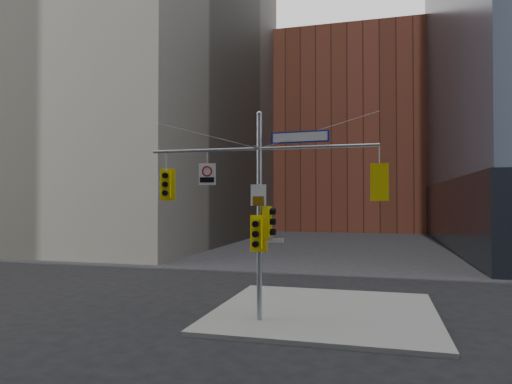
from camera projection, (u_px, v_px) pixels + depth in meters
The scene contains 13 objects.
ground at pixel (242, 342), 13.61m from camera, with size 160.00×160.00×0.00m, color black.
sidewalk_corner at pixel (325, 312), 16.95m from camera, with size 8.00×8.00×0.15m, color gray.
brick_midrise at pixel (351, 137), 69.87m from camera, with size 26.00×20.00×28.00m, color brown.
signal_assembly at pixel (259, 195), 15.61m from camera, with size 8.00×0.80×7.30m.
traffic_light_west_arm at pixel (166, 184), 16.54m from camera, with size 0.55×0.50×1.17m.
traffic_light_east_arm at pixel (380, 182), 14.59m from camera, with size 0.57×0.45×1.20m.
traffic_light_pole_side at pixel (268, 222), 15.52m from camera, with size 0.42×0.36×1.05m.
traffic_light_pole_front at pixel (257, 234), 15.33m from camera, with size 0.60×0.47×1.25m.
street_sign_blade at pixel (300, 137), 15.29m from camera, with size 2.00×0.21×0.39m.
regulatory_sign_arm at pixel (207, 173), 16.10m from camera, with size 0.61×0.12×0.76m.
regulatory_sign_pole at pixel (258, 196), 15.50m from camera, with size 0.56×0.09×0.73m.
street_blade_ew at pixel (272, 240), 15.47m from camera, with size 0.80×0.06×0.16m.
street_blade_ns at pixel (263, 244), 16.02m from camera, with size 0.05×0.77×0.15m.
Camera 1 is at (3.95, -13.11, 4.21)m, focal length 32.00 mm.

